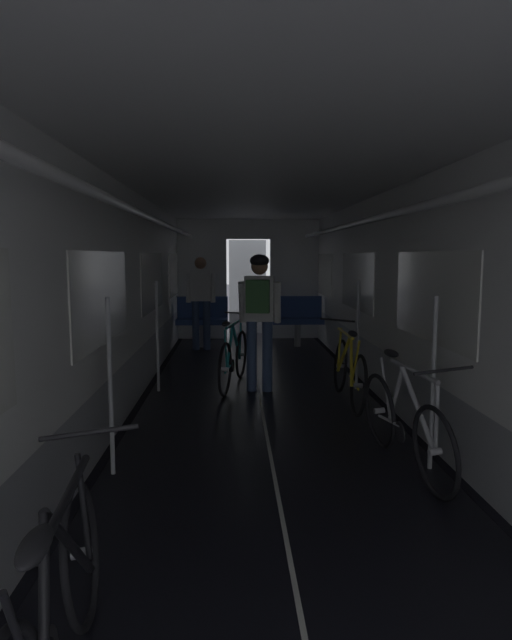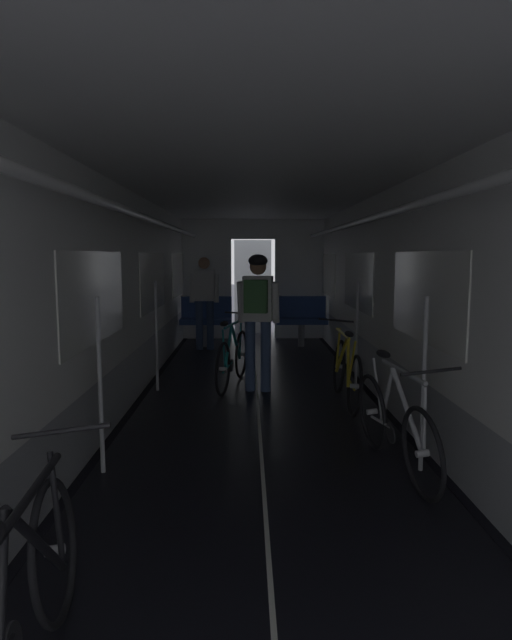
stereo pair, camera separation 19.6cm
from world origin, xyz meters
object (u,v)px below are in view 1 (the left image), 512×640
Objects in this scene: bench_seat_far_left at (202,317)px; bicycle_teal_in_aisle at (233,358)px; bicycle_yellow at (349,371)px; bicycle_black at (56,617)px; person_cyclist_aisle at (259,307)px; person_standing_near_bench at (201,297)px; bicycle_silver at (404,423)px; bench_seat_far_right at (297,316)px.

bicycle_teal_in_aisle is (0.59, -3.17, -0.18)m from bench_seat_far_left.
bicycle_teal_in_aisle is (-1.34, 0.86, 0.00)m from bicycle_yellow.
bicycle_black is (-2.00, -4.18, -0.00)m from bicycle_yellow.
bicycle_black is 0.98× the size of person_cyclist_aisle.
bicycle_black is at bearing -115.56° from bicycle_yellow.
person_cyclist_aisle is at bearing 78.31° from bicycle_black.
person_cyclist_aisle is (0.91, -3.43, 0.50)m from bench_seat_far_left.
bicycle_silver is at bearing -70.77° from person_standing_near_bench.
bench_seat_far_left is 3.23m from bicycle_teal_in_aisle.
bicycle_yellow is at bearing 90.86° from bicycle_silver.
bicycle_silver is (1.95, -5.97, -0.18)m from bench_seat_far_left.
person_standing_near_bench is (-1.80, -0.38, 0.41)m from bench_seat_far_right.
bench_seat_far_right is at bearing 75.51° from person_cyclist_aisle.
bicycle_yellow is 4.17m from person_standing_near_bench.
person_standing_near_bench reaches higher than bicycle_silver.
person_standing_near_bench is at bearing -168.17° from bench_seat_far_right.
bicycle_teal_in_aisle is 2.91m from person_standing_near_bench.
person_cyclist_aisle is at bearing -39.34° from bicycle_teal_in_aisle.
bench_seat_far_left is 0.58× the size of bicycle_black.
bicycle_silver is (0.15, -5.97, -0.18)m from bench_seat_far_right.
bicycle_black reaches higher than bicycle_teal_in_aisle.
person_cyclist_aisle reaches higher than bicycle_teal_in_aisle.
person_standing_near_bench is at bearing 106.58° from person_cyclist_aisle.
bicycle_silver is 0.98× the size of person_cyclist_aisle.
bicycle_silver is (0.03, -1.94, 0.00)m from bicycle_yellow.
bicycle_black is at bearing -90.52° from bench_seat_far_left.
bicycle_yellow is (0.12, -4.03, -0.18)m from bench_seat_far_right.
bicycle_black reaches higher than bicycle_silver.
bicycle_black is 4.92m from person_cyclist_aisle.
bench_seat_far_right reaches higher than bicycle_silver.
bicycle_black is at bearing -101.69° from person_cyclist_aisle.
bicycle_yellow is 4.63m from bicycle_black.
bench_seat_far_left is 0.57× the size of person_cyclist_aisle.
bench_seat_far_right is at bearing 0.00° from bench_seat_far_left.
person_standing_near_bench is (0.08, 7.83, 0.59)m from bicycle_black.
bench_seat_far_right is at bearing 69.04° from bicycle_teal_in_aisle.
bicycle_silver is at bearing -88.53° from bench_seat_far_right.
person_standing_near_bench is at bearing -89.59° from bench_seat_far_left.
bench_seat_far_left is 0.58× the size of bicycle_yellow.
bench_seat_far_left reaches higher than bicycle_silver.
bicycle_yellow is 1.36m from person_cyclist_aisle.
bicycle_teal_in_aisle is at bearing 147.23° from bicycle_yellow.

